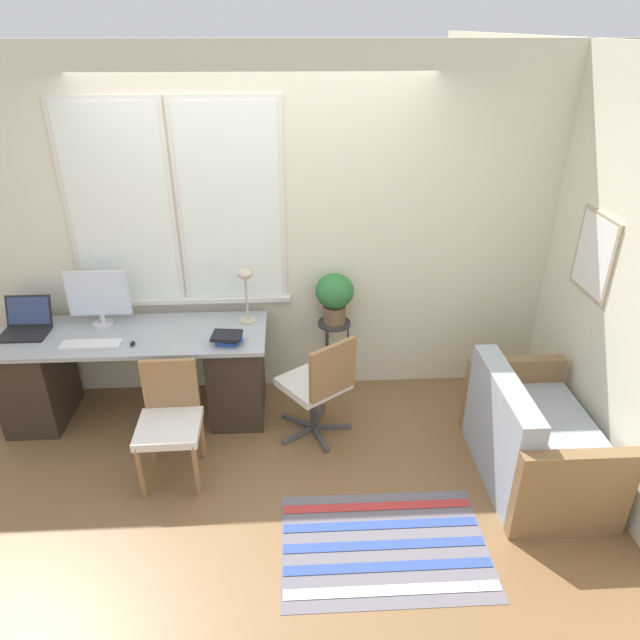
{
  "coord_description": "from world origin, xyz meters",
  "views": [
    {
      "loc": [
        0.23,
        -3.45,
        2.79
      ],
      "look_at": [
        0.42,
        0.17,
        0.9
      ],
      "focal_mm": 32.0,
      "sensor_mm": 36.0,
      "label": 1
    }
  ],
  "objects": [
    {
      "name": "couch_loveseat",
      "position": [
        1.82,
        -0.5,
        0.28
      ],
      "size": [
        0.71,
        1.12,
        0.77
      ],
      "rotation": [
        0.0,
        0.0,
        1.57
      ],
      "color": "#9EA8B2",
      "rests_on": "ground_plane"
    },
    {
      "name": "floor_rug_striped",
      "position": [
        0.74,
        -1.07,
        0.0
      ],
      "size": [
        1.24,
        0.85,
        0.01
      ],
      "color": "slate",
      "rests_on": "ground_plane"
    },
    {
      "name": "book_stack",
      "position": [
        -0.25,
        0.16,
        0.78
      ],
      "size": [
        0.23,
        0.19,
        0.08
      ],
      "color": "#2851B2",
      "rests_on": "desk"
    },
    {
      "name": "wall_right_with_picture",
      "position": [
        2.3,
        0.0,
        1.35
      ],
      "size": [
        0.08,
        9.0,
        2.7
      ],
      "color": "beige",
      "rests_on": "ground_plane"
    },
    {
      "name": "mouse",
      "position": [
        -0.93,
        0.16,
        0.75
      ],
      "size": [
        0.03,
        0.06,
        0.03
      ],
      "color": "black",
      "rests_on": "desk"
    },
    {
      "name": "desk",
      "position": [
        -0.99,
        0.33,
        0.39
      ],
      "size": [
        2.01,
        0.66,
        0.74
      ],
      "color": "#9EA3A8",
      "rests_on": "ground_plane"
    },
    {
      "name": "keyboard",
      "position": [
        -1.23,
        0.17,
        0.74
      ],
      "size": [
        0.42,
        0.13,
        0.02
      ],
      "color": "silver",
      "rests_on": "desk"
    },
    {
      "name": "wall_back_with_window",
      "position": [
        -0.03,
        0.74,
        1.36
      ],
      "size": [
        9.0,
        0.12,
        2.7
      ],
      "color": "beige",
      "rests_on": "ground_plane"
    },
    {
      "name": "potted_plant",
      "position": [
        0.55,
        0.58,
        0.9
      ],
      "size": [
        0.3,
        0.3,
        0.41
      ],
      "color": "brown",
      "rests_on": "plant_stand"
    },
    {
      "name": "desk_lamp",
      "position": [
        -0.13,
        0.49,
        1.06
      ],
      "size": [
        0.13,
        0.13,
        0.43
      ],
      "color": "#BCB299",
      "rests_on": "desk"
    },
    {
      "name": "monitor",
      "position": [
        -1.23,
        0.5,
        0.97
      ],
      "size": [
        0.46,
        0.16,
        0.44
      ],
      "color": "silver",
      "rests_on": "desk"
    },
    {
      "name": "desk_chair_wooden",
      "position": [
        -0.62,
        -0.34,
        0.45
      ],
      "size": [
        0.42,
        0.43,
        0.81
      ],
      "rotation": [
        0.0,
        0.0,
        0.02
      ],
      "color": "olive",
      "rests_on": "ground_plane"
    },
    {
      "name": "plant_stand",
      "position": [
        0.55,
        0.58,
        0.58
      ],
      "size": [
        0.27,
        0.27,
        0.66
      ],
      "color": "#333338",
      "rests_on": "ground_plane"
    },
    {
      "name": "ground_plane",
      "position": [
        0.0,
        0.0,
        0.0
      ],
      "size": [
        14.0,
        14.0,
        0.0
      ],
      "primitive_type": "plane",
      "color": "brown"
    },
    {
      "name": "laptop",
      "position": [
        -1.77,
        0.4,
        0.79
      ],
      "size": [
        0.34,
        0.31,
        0.24
      ],
      "color": "black",
      "rests_on": "desk"
    },
    {
      "name": "office_chair_swivel",
      "position": [
        0.4,
        0.01,
        0.45
      ],
      "size": [
        0.6,
        0.6,
        0.85
      ],
      "rotation": [
        0.0,
        0.0,
        3.77
      ],
      "color": "#47474C",
      "rests_on": "ground_plane"
    }
  ]
}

